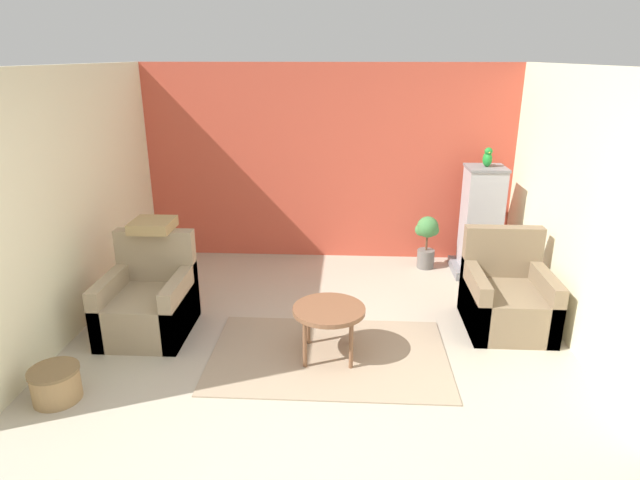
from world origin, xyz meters
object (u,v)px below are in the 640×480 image
object	(u,v)px
parrot	(487,158)
armchair_right	(506,299)
potted_plant	(427,237)
wicker_basket	(56,383)
armchair_left	(149,303)
birdcage	(481,224)
coffee_table	(329,313)

from	to	relation	value
parrot	armchair_right	bearing A→B (deg)	-91.17
potted_plant	wicker_basket	bearing A→B (deg)	-137.81
armchair_right	potted_plant	size ratio (longest dim) A/B	1.39
armchair_left	birdcage	xyz separation A→B (m)	(3.46, 1.65, 0.33)
coffee_table	armchair_left	world-z (taller)	armchair_left
coffee_table	parrot	bearing A→B (deg)	49.56
coffee_table	birdcage	xyz separation A→B (m)	(1.73, 2.02, 0.19)
coffee_table	parrot	xyz separation A→B (m)	(1.73, 2.03, 0.99)
coffee_table	armchair_right	bearing A→B (deg)	21.29
birdcage	parrot	bearing A→B (deg)	90.00
wicker_basket	birdcage	bearing A→B (deg)	36.06
coffee_table	parrot	world-z (taller)	parrot
coffee_table	birdcage	distance (m)	2.67
armchair_right	parrot	bearing A→B (deg)	88.83
coffee_table	wicker_basket	bearing A→B (deg)	-160.30
parrot	armchair_left	bearing A→B (deg)	-154.43
armchair_right	potted_plant	xyz separation A→B (m)	(-0.58, 1.49, 0.11)
parrot	potted_plant	size ratio (longest dim) A/B	0.34
coffee_table	potted_plant	world-z (taller)	potted_plant
armchair_left	parrot	xyz separation A→B (m)	(3.46, 1.65, 1.13)
potted_plant	armchair_left	bearing A→B (deg)	-148.00
armchair_left	potted_plant	world-z (taller)	armchair_left
armchair_left	wicker_basket	size ratio (longest dim) A/B	2.45
parrot	potted_plant	world-z (taller)	parrot
parrot	wicker_basket	world-z (taller)	parrot
birdcage	potted_plant	size ratio (longest dim) A/B	1.98
coffee_table	birdcage	size ratio (longest dim) A/B	0.48
birdcage	wicker_basket	bearing A→B (deg)	-143.94
armchair_right	parrot	size ratio (longest dim) A/B	4.07
birdcage	armchair_right	bearing A→B (deg)	-91.17
coffee_table	potted_plant	xyz separation A→B (m)	(1.12, 2.15, -0.02)
coffee_table	armchair_left	size ratio (longest dim) A/B	0.68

